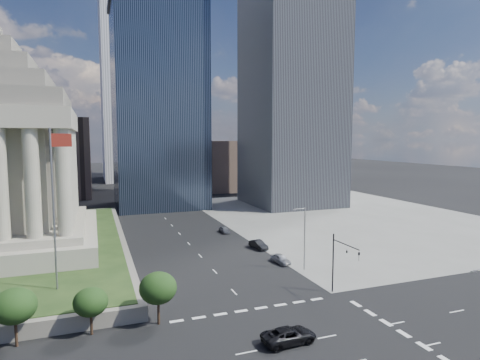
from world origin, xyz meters
name	(u,v)px	position (x,y,z in m)	size (l,w,h in m)	color
ground	(152,204)	(0.00, 100.00, 0.00)	(500.00, 500.00, 0.00)	black
sidewalk_ne	(347,216)	(46.00, 60.00, 0.01)	(68.00, 90.00, 0.03)	slate
flagpole	(55,200)	(-21.83, 24.00, 13.11)	(2.52, 0.24, 20.00)	slate
midrise_glass	(158,108)	(2.00, 95.00, 30.00)	(26.00, 26.00, 60.00)	black
highrise_ne	(292,44)	(42.00, 85.00, 50.00)	(26.00, 28.00, 100.00)	black
building_filler_ne	(219,165)	(32.00, 130.00, 10.00)	(20.00, 30.00, 20.00)	brown
building_filler_nw	(55,158)	(-30.00, 130.00, 14.00)	(24.00, 30.00, 28.00)	brown
traffic_signal_ne	(341,258)	(12.50, 13.70, 5.25)	(0.30, 5.74, 8.00)	black
street_lamp_north	(304,235)	(13.33, 25.00, 5.66)	(2.13, 0.22, 10.00)	slate
pickup_truck	(289,335)	(0.70, 5.25, 0.79)	(2.63, 5.70, 1.59)	black
parked_sedan_near	(281,259)	(11.50, 29.33, 0.74)	(4.34, 1.74, 1.48)	gray
parked_sedan_mid	(258,245)	(11.50, 38.85, 0.77)	(4.70, 1.64, 1.55)	black
parked_sedan_far	(224,230)	(9.48, 53.36, 0.68)	(3.99, 1.60, 1.36)	#595A60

